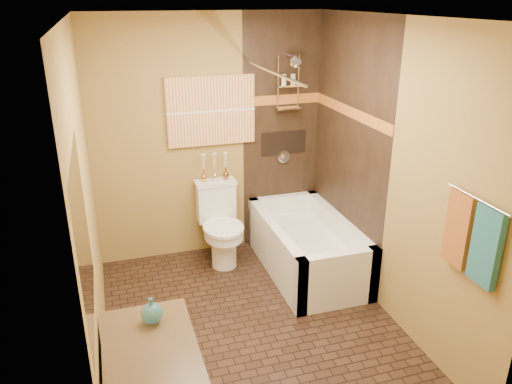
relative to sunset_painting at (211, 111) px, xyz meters
name	(u,v)px	position (x,y,z in m)	size (l,w,h in m)	color
floor	(253,326)	(-0.01, -1.48, -1.55)	(3.00, 3.00, 0.00)	black
wall_left	(88,209)	(-1.21, -1.48, -0.30)	(0.02, 3.00, 2.50)	olive
wall_right	(391,175)	(1.19, -1.48, -0.30)	(0.02, 3.00, 2.50)	olive
wall_back	(210,139)	(-0.01, 0.02, -0.30)	(2.40, 0.02, 2.50)	olive
wall_front	(341,296)	(-0.01, -2.98, -0.30)	(2.40, 0.02, 2.50)	olive
ceiling	(252,17)	(-0.01, -1.48, 0.95)	(3.00, 3.00, 0.00)	silver
alcove_tile_back	(281,134)	(0.76, 0.01, -0.30)	(0.85, 0.01, 2.50)	black
alcove_tile_right	(348,150)	(1.17, -0.73, -0.30)	(0.01, 1.50, 2.50)	black
mosaic_band_back	(282,100)	(0.76, 0.00, 0.07)	(0.85, 0.01, 0.10)	#9B501C
mosaic_band_right	(350,112)	(1.16, -0.73, 0.07)	(0.01, 1.50, 0.10)	#9B501C
alcove_niche	(284,143)	(0.79, 0.01, -0.40)	(0.50, 0.01, 0.25)	black
shower_fixtures	(288,97)	(0.79, -0.10, 0.12)	(0.24, 0.33, 1.16)	silver
curtain_rod	(271,72)	(0.39, -0.73, 0.47)	(0.03, 0.03, 1.55)	silver
towel_bar	(477,199)	(1.14, -2.53, -0.10)	(0.02, 0.02, 0.55)	silver
towel_teal	(486,247)	(1.15, -2.66, -0.37)	(0.05, 0.22, 0.52)	#1F5569
towel_rust	(459,229)	(1.15, -2.40, -0.37)	(0.05, 0.22, 0.52)	#8D5519
sunset_painting	(211,111)	(0.00, 0.00, 0.00)	(0.90, 0.04, 0.70)	#CB6A2F
vanity_mirror	(83,239)	(-1.20, -2.48, -0.05)	(0.01, 1.00, 0.90)	white
bathtub	(307,250)	(0.79, -0.73, -1.33)	(0.80, 1.50, 0.55)	white
toilet	(220,224)	(0.00, -0.27, -1.13)	(0.43, 0.63, 0.83)	white
teal_bottle	(152,311)	(-0.89, -2.25, -0.69)	(0.13, 0.13, 0.21)	#2A717E
bud_vases	(215,166)	(0.00, -0.09, -0.56)	(0.29, 0.06, 0.29)	gold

